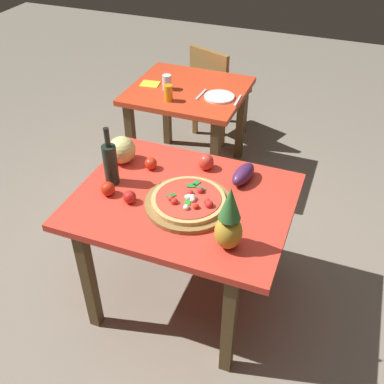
% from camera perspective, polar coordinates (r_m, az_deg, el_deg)
% --- Properties ---
extents(ground_plane, '(10.00, 10.00, 0.00)m').
position_cam_1_polar(ground_plane, '(2.85, -0.95, -12.48)').
color(ground_plane, gray).
extents(display_table, '(1.12, 0.88, 0.74)m').
position_cam_1_polar(display_table, '(2.39, -1.11, -2.53)').
color(display_table, '#513A1F').
rests_on(display_table, ground_plane).
extents(background_table, '(0.85, 0.78, 0.74)m').
position_cam_1_polar(background_table, '(3.51, -0.48, 11.25)').
color(background_table, '#513A1F').
rests_on(background_table, ground_plane).
extents(dining_chair, '(0.52, 0.52, 0.85)m').
position_cam_1_polar(dining_chair, '(4.09, 3.06, 13.10)').
color(dining_chair, olive).
rests_on(dining_chair, ground_plane).
extents(pizza_board, '(0.44, 0.44, 0.02)m').
position_cam_1_polar(pizza_board, '(2.27, -0.45, -1.47)').
color(pizza_board, olive).
rests_on(pizza_board, display_table).
extents(pizza, '(0.38, 0.38, 0.06)m').
position_cam_1_polar(pizza, '(2.25, -0.40, -0.97)').
color(pizza, tan).
rests_on(pizza, pizza_board).
extents(wine_bottle, '(0.08, 0.08, 0.33)m').
position_cam_1_polar(wine_bottle, '(2.40, -10.34, 3.63)').
color(wine_bottle, black).
rests_on(wine_bottle, display_table).
extents(pineapple_left, '(0.13, 0.13, 0.33)m').
position_cam_1_polar(pineapple_left, '(1.97, 4.74, -3.77)').
color(pineapple_left, '#B68F2A').
rests_on(pineapple_left, display_table).
extents(melon, '(0.16, 0.16, 0.16)m').
position_cam_1_polar(melon, '(2.59, -8.92, 5.32)').
color(melon, '#DBCB76').
rests_on(melon, display_table).
extents(bell_pepper, '(0.09, 0.09, 0.10)m').
position_cam_1_polar(bell_pepper, '(2.52, 1.80, 3.83)').
color(bell_pepper, red).
rests_on(bell_pepper, display_table).
extents(eggplant, '(0.13, 0.21, 0.09)m').
position_cam_1_polar(eggplant, '(2.43, 6.54, 2.26)').
color(eggplant, '#48224C').
rests_on(eggplant, display_table).
extents(tomato_at_corner, '(0.07, 0.07, 0.07)m').
position_cam_1_polar(tomato_at_corner, '(2.30, -7.95, -0.63)').
color(tomato_at_corner, red).
rests_on(tomato_at_corner, display_table).
extents(tomato_by_bottle, '(0.08, 0.08, 0.08)m').
position_cam_1_polar(tomato_by_bottle, '(2.36, -10.66, 0.41)').
color(tomato_by_bottle, red).
rests_on(tomato_by_bottle, display_table).
extents(tomato_near_board, '(0.07, 0.07, 0.07)m').
position_cam_1_polar(tomato_near_board, '(2.53, -5.26, 3.63)').
color(tomato_near_board, red).
rests_on(tomato_near_board, display_table).
extents(drinking_glass_juice, '(0.06, 0.06, 0.12)m').
position_cam_1_polar(drinking_glass_juice, '(3.25, -3.01, 12.46)').
color(drinking_glass_juice, orange).
rests_on(drinking_glass_juice, background_table).
extents(drinking_glass_water, '(0.07, 0.07, 0.11)m').
position_cam_1_polar(drinking_glass_water, '(3.43, -3.22, 13.79)').
color(drinking_glass_water, silver).
rests_on(drinking_glass_water, background_table).
extents(dinner_plate, '(0.22, 0.22, 0.02)m').
position_cam_1_polar(dinner_plate, '(3.32, 3.48, 11.99)').
color(dinner_plate, white).
rests_on(dinner_plate, background_table).
extents(fork_utensil, '(0.03, 0.18, 0.01)m').
position_cam_1_polar(fork_utensil, '(3.36, 1.16, 12.32)').
color(fork_utensil, silver).
rests_on(fork_utensil, background_table).
extents(knife_utensil, '(0.02, 0.18, 0.01)m').
position_cam_1_polar(knife_utensil, '(3.28, 5.85, 11.51)').
color(knife_utensil, silver).
rests_on(knife_utensil, background_table).
extents(napkin_folded, '(0.16, 0.14, 0.01)m').
position_cam_1_polar(napkin_folded, '(3.54, -5.37, 13.51)').
color(napkin_folded, yellow).
rests_on(napkin_folded, background_table).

